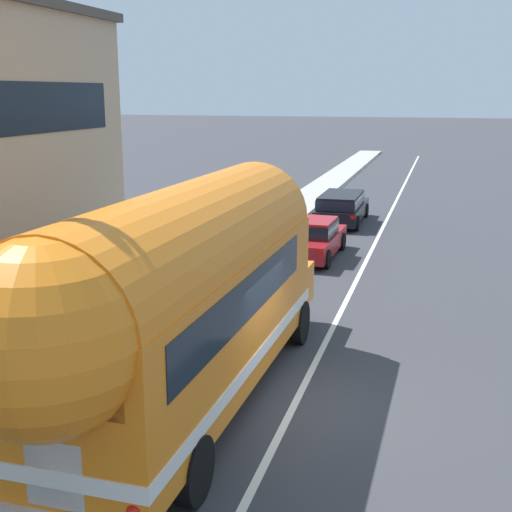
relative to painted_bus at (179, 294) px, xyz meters
name	(u,v)px	position (x,y,z in m)	size (l,w,h in m)	color
ground_plane	(294,406)	(1.83, 0.99, -2.30)	(300.00, 300.00, 0.00)	#38383D
lane_markings	(321,254)	(0.16, 12.99, -2.30)	(3.74, 80.00, 0.01)	silver
sidewalk_slab	(225,260)	(-2.80, 10.99, -2.23)	(2.02, 90.00, 0.15)	#ADA89E
painted_bus	(179,294)	(0.00, 0.00, 0.00)	(2.74, 11.08, 4.12)	orange
car_lead	(309,237)	(-0.19, 12.49, -1.58)	(2.11, 4.32, 1.37)	#A5191E
car_second	(342,206)	(-0.04, 19.00, -1.51)	(1.92, 4.77, 1.37)	black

